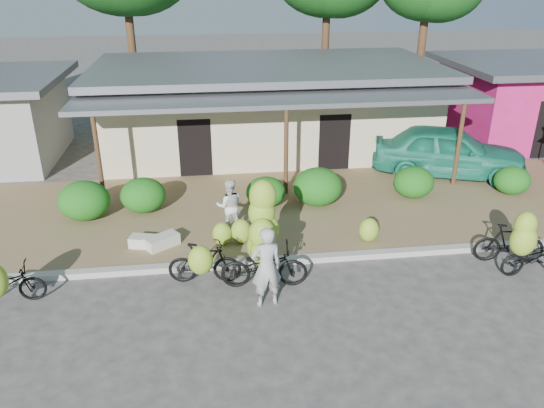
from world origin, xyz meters
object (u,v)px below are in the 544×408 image
(bike_center, at_px, (263,246))
(bike_far_right, at_px, (535,257))
(sack_far, at_px, (145,242))
(bike_right, at_px, (514,241))
(bike_far_left, at_px, (1,284))
(bystander, at_px, (229,206))
(teal_van, at_px, (448,151))
(bike_left, at_px, (204,262))
(sack_near, at_px, (162,241))
(vendor, at_px, (266,267))

(bike_center, bearing_deg, bike_far_right, -90.45)
(sack_far, bearing_deg, bike_right, -12.21)
(bike_far_left, distance_m, bike_far_right, 12.04)
(bike_right, relative_size, bike_far_right, 1.01)
(bike_right, bearing_deg, bystander, 79.49)
(bike_center, relative_size, sack_far, 3.19)
(teal_van, bearing_deg, bike_left, 144.93)
(bike_far_left, relative_size, bike_far_right, 1.01)
(bike_center, distance_m, bike_far_right, 6.43)
(sack_far, relative_size, bystander, 0.50)
(bike_far_left, relative_size, sack_near, 2.06)
(vendor, bearing_deg, bike_center, -104.29)
(bike_right, height_order, sack_near, bike_right)
(bike_far_right, distance_m, vendor, 6.47)
(bike_center, distance_m, bystander, 2.50)
(sack_near, bearing_deg, bike_center, -35.73)
(bike_far_left, xyz_separation_m, sack_near, (3.23, 2.07, -0.31))
(bike_far_right, height_order, teal_van, teal_van)
(bike_far_left, height_order, bystander, bystander)
(bike_center, bearing_deg, bike_left, 94.52)
(sack_near, bearing_deg, vendor, -48.58)
(bike_far_left, height_order, bike_left, bike_far_left)
(bike_far_right, bearing_deg, bike_right, 37.46)
(vendor, bearing_deg, sack_near, -59.93)
(bike_far_left, bearing_deg, bike_center, -91.00)
(bike_center, distance_m, sack_near, 3.05)
(bike_left, height_order, sack_near, bike_left)
(bike_right, distance_m, vendor, 6.16)
(bike_far_left, distance_m, bike_left, 4.30)
(bike_left, bearing_deg, vendor, -119.34)
(bystander, bearing_deg, sack_far, 15.97)
(bike_far_left, relative_size, teal_van, 0.35)
(sack_near, xyz_separation_m, teal_van, (9.41, 3.97, 0.70))
(sack_far, relative_size, vendor, 0.40)
(teal_van, bearing_deg, bystander, 133.94)
(sack_near, bearing_deg, bike_left, -58.78)
(bystander, bearing_deg, bike_far_right, 157.93)
(bike_far_left, bearing_deg, bike_far_right, -95.34)
(bike_center, relative_size, bike_right, 1.35)
(sack_far, distance_m, vendor, 3.99)
(bike_far_right, distance_m, bystander, 7.64)
(bike_left, bearing_deg, bystander, -10.31)
(bike_center, relative_size, bike_far_right, 1.37)
(sack_far, bearing_deg, vendor, -44.28)
(sack_far, xyz_separation_m, bystander, (2.23, 0.61, 0.60))
(bike_center, xyz_separation_m, teal_van, (6.99, 5.71, 0.07))
(bike_center, xyz_separation_m, sack_far, (-2.87, 1.80, -0.64))
(bike_far_right, xyz_separation_m, sack_near, (-8.81, 2.28, -0.18))
(vendor, bearing_deg, sack_far, -55.62)
(vendor, distance_m, teal_van, 9.69)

